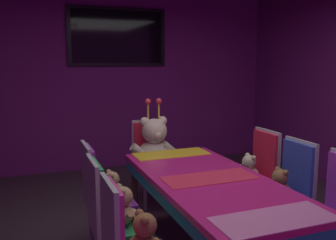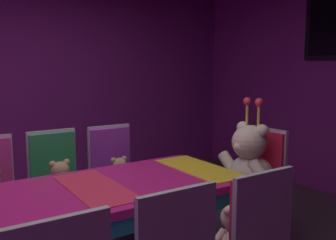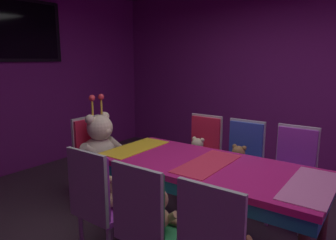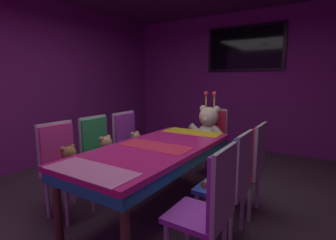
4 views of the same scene
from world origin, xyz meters
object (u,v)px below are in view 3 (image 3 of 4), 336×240
at_px(chair_left_2, 96,197).
at_px(chair_right_0, 294,164).
at_px(throne_chair, 92,150).
at_px(chair_left_1, 145,219).
at_px(teddy_right_2, 197,151).
at_px(teddy_right_1, 238,160).
at_px(teddy_left_0, 226,235).
at_px(teddy_left_1, 158,211).
at_px(chair_right_1, 243,155).
at_px(king_teddy_bear, 101,142).
at_px(wall_tv, 11,29).
at_px(teddy_left_2, 110,193).
at_px(banquet_table, 208,173).
at_px(chair_right_2, 203,147).

xyz_separation_m(chair_left_2, chair_right_0, (1.70, -1.04, 0.00)).
bearing_deg(throne_chair, chair_left_1, -29.38).
xyz_separation_m(teddy_right_2, throne_chair, (-0.72, 1.01, 0.01)).
height_order(chair_left_2, teddy_right_1, chair_left_2).
xyz_separation_m(teddy_left_0, teddy_right_1, (1.41, 0.53, -0.01)).
bearing_deg(teddy_right_2, teddy_right_1, 87.92).
xyz_separation_m(teddy_left_1, chair_right_1, (1.56, 0.01, 0.01)).
bearing_deg(chair_right_0, king_teddy_bear, -65.63).
xyz_separation_m(chair_left_2, wall_tv, (0.84, 2.59, 1.45)).
bearing_deg(chair_right_1, teddy_left_2, -18.25).
relative_size(chair_right_1, wall_tv, 0.65).
bearing_deg(wall_tv, teddy_left_0, -101.13).
bearing_deg(chair_left_2, teddy_left_2, 0.00).
height_order(teddy_left_1, chair_left_2, chair_left_2).
height_order(throne_chair, wall_tv, wall_tv).
distance_m(chair_right_1, teddy_right_2, 0.53).
distance_m(throne_chair, king_teddy_bear, 0.20).
relative_size(banquet_table, chair_left_2, 2.05).
xyz_separation_m(banquet_table, wall_tv, (0.00, 3.11, 1.40)).
bearing_deg(banquet_table, king_teddy_bear, 90.00).
xyz_separation_m(teddy_left_2, chair_right_1, (1.54, -0.51, 0.02)).
relative_size(teddy_left_2, chair_right_1, 0.29).
height_order(teddy_right_2, wall_tv, wall_tv).
distance_m(teddy_left_0, chair_left_1, 0.54).
relative_size(chair_left_2, teddy_left_2, 3.42).
distance_m(chair_right_0, teddy_right_2, 1.07).
bearing_deg(teddy_right_1, teddy_left_2, -20.00).
relative_size(chair_left_2, chair_right_0, 1.00).
relative_size(chair_right_1, throne_chair, 1.00).
xyz_separation_m(banquet_table, throne_chair, (0.00, 1.54, -0.05)).
xyz_separation_m(banquet_table, chair_left_2, (-0.84, 0.52, -0.05)).
bearing_deg(chair_right_0, teddy_right_1, -73.01).
xyz_separation_m(chair_left_2, throne_chair, (0.84, 1.03, 0.00)).
distance_m(teddy_left_2, chair_right_2, 1.55).
bearing_deg(teddy_right_1, wall_tv, -77.28).
distance_m(teddy_left_0, teddy_left_1, 0.52).
bearing_deg(king_teddy_bear, chair_right_1, 31.64).
height_order(teddy_left_1, chair_right_0, chair_right_0).
height_order(teddy_right_1, teddy_right_2, teddy_right_2).
xyz_separation_m(teddy_left_0, teddy_left_1, (-0.01, 0.52, 0.00)).
bearing_deg(chair_right_2, chair_right_0, 90.05).
distance_m(teddy_right_2, wall_tv, 3.05).
xyz_separation_m(teddy_left_1, wall_tv, (0.72, 3.10, 1.46)).
relative_size(teddy_left_2, teddy_right_2, 0.94).
bearing_deg(king_teddy_bear, wall_tv, 180.00).
height_order(teddy_left_0, chair_left_2, chair_left_2).
relative_size(teddy_left_1, teddy_left_2, 1.13).
bearing_deg(king_teddy_bear, teddy_right_1, 27.06).
relative_size(teddy_left_1, chair_right_0, 0.33).
bearing_deg(wall_tv, banquet_table, -90.00).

